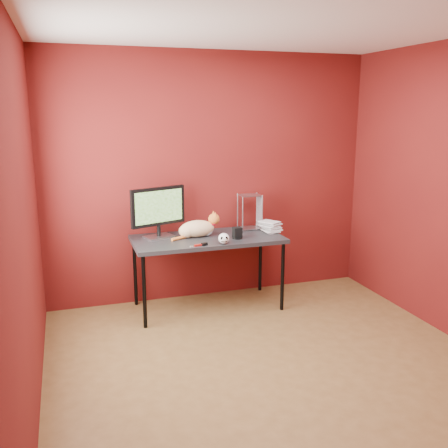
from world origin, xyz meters
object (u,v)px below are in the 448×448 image
object	(u,v)px
book_stack	(266,175)
desk	(208,242)
monitor	(158,210)
skull_mug	(224,238)
speaker	(237,233)
cat	(197,228)

from	to	relation	value
book_stack	desk	bearing A→B (deg)	-178.06
monitor	skull_mug	distance (m)	0.73
monitor	book_stack	xyz separation A→B (m)	(1.10, -0.10, 0.31)
skull_mug	speaker	xyz separation A→B (m)	(0.19, 0.15, -0.00)
desk	monitor	bearing A→B (deg)	165.10
monitor	speaker	distance (m)	0.82
desk	cat	xyz separation A→B (m)	(-0.09, 0.06, 0.14)
desk	book_stack	xyz separation A→B (m)	(0.63, 0.02, 0.65)
cat	skull_mug	bearing A→B (deg)	-66.20
skull_mug	desk	bearing A→B (deg)	117.75
desk	cat	world-z (taller)	cat
book_stack	cat	bearing A→B (deg)	177.27
monitor	skull_mug	xyz separation A→B (m)	(0.55, -0.42, -0.23)
monitor	speaker	world-z (taller)	monitor
skull_mug	monitor	bearing A→B (deg)	155.42
monitor	speaker	size ratio (longest dim) A/B	4.93
book_stack	monitor	bearing A→B (deg)	174.62
monitor	skull_mug	bearing A→B (deg)	-56.94
speaker	skull_mug	bearing A→B (deg)	-147.90
skull_mug	speaker	world-z (taller)	speaker
monitor	cat	xyz separation A→B (m)	(0.38, -0.07, -0.20)
skull_mug	book_stack	xyz separation A→B (m)	(0.55, 0.31, 0.55)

